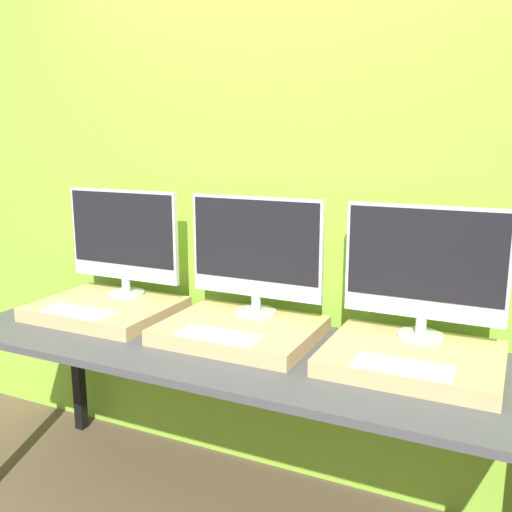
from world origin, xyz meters
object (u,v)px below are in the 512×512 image
keyboard_right (403,366)px  monitor_left (124,239)px  keyboard_left (79,311)px  keyboard_center (219,335)px  monitor_center (256,251)px  monitor_right (425,267)px

keyboard_right → monitor_left: bearing=166.7°
keyboard_left → keyboard_center: 0.68m
monitor_left → keyboard_left: size_ratio=1.82×
keyboard_center → keyboard_right: same height
monitor_center → monitor_right: bearing=0.0°
keyboard_left → monitor_left: bearing=90.0°
monitor_right → keyboard_right: size_ratio=1.82×
monitor_center → monitor_right: size_ratio=1.00×
keyboard_left → monitor_center: bearing=25.3°
monitor_left → monitor_center: 0.68m
monitor_right → keyboard_left: bearing=-166.7°
monitor_left → monitor_right: (1.36, 0.00, 0.00)m
monitor_left → monitor_right: size_ratio=1.00×
keyboard_right → monitor_right: bearing=90.0°
monitor_left → keyboard_left: 0.41m
keyboard_left → monitor_right: 1.42m
keyboard_left → monitor_right: (1.36, 0.32, 0.26)m
keyboard_left → keyboard_center: (0.68, 0.00, 0.00)m
keyboard_center → keyboard_right: 0.68m
monitor_left → keyboard_center: size_ratio=1.82×
keyboard_center → monitor_center: bearing=90.0°
monitor_left → keyboard_right: bearing=-13.3°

